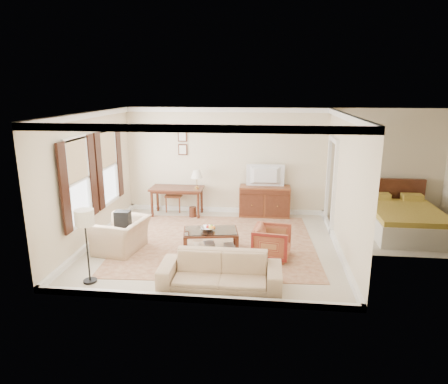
% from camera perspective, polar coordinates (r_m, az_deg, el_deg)
% --- Properties ---
extents(room_shell, '(5.51, 5.01, 2.91)m').
position_cam_1_polar(room_shell, '(8.38, -1.60, 8.28)').
color(room_shell, beige).
rests_on(room_shell, ground).
extents(annex_bedroom, '(3.00, 2.70, 2.90)m').
position_cam_1_polar(annex_bedroom, '(10.44, 24.74, -3.79)').
color(annex_bedroom, beige).
rests_on(annex_bedroom, ground).
extents(window_front, '(0.12, 1.56, 1.80)m').
position_cam_1_polar(window_front, '(8.68, -20.18, 1.42)').
color(window_front, '#CCB284').
rests_on(window_front, room_shell).
extents(window_rear, '(0.12, 1.56, 1.80)m').
position_cam_1_polar(window_rear, '(10.10, -16.21, 3.52)').
color(window_rear, '#CCB284').
rests_on(window_rear, room_shell).
extents(doorway, '(0.10, 1.12, 2.25)m').
position_cam_1_polar(doorway, '(10.15, 15.01, 0.90)').
color(doorway, white).
rests_on(doorway, room_shell).
extents(rug, '(4.58, 3.99, 0.01)m').
position_cam_1_polar(rug, '(9.10, -1.20, -7.25)').
color(rug, brown).
rests_on(rug, room_shell).
extents(writing_desk, '(1.42, 0.71, 0.78)m').
position_cam_1_polar(writing_desk, '(10.93, -6.74, 0.09)').
color(writing_desk, '#4F2416').
rests_on(writing_desk, room_shell).
extents(desk_chair, '(0.47, 0.47, 1.05)m').
position_cam_1_polar(desk_chair, '(11.33, -7.15, -0.14)').
color(desk_chair, brown).
rests_on(desk_chair, room_shell).
extents(desk_lamp, '(0.32, 0.32, 0.50)m').
position_cam_1_polar(desk_lamp, '(10.73, -3.91, 1.87)').
color(desk_lamp, silver).
rests_on(desk_lamp, writing_desk).
extents(framed_prints, '(0.25, 0.04, 0.68)m').
position_cam_1_polar(framed_prints, '(11.07, -5.94, 7.02)').
color(framed_prints, '#4F2416').
rests_on(framed_prints, room_shell).
extents(sideboard, '(1.35, 0.52, 0.83)m').
position_cam_1_polar(sideboard, '(10.88, 5.82, -1.32)').
color(sideboard, brown).
rests_on(sideboard, room_shell).
extents(tv, '(0.97, 0.56, 0.13)m').
position_cam_1_polar(tv, '(10.65, 5.94, 3.31)').
color(tv, black).
rests_on(tv, sideboard).
extents(coffee_table, '(1.24, 0.86, 0.48)m').
position_cam_1_polar(coffee_table, '(8.53, -1.92, -6.16)').
color(coffee_table, '#4F2416').
rests_on(coffee_table, room_shell).
extents(fruit_bowl, '(0.42, 0.42, 0.10)m').
position_cam_1_polar(fruit_bowl, '(8.46, -2.37, -5.15)').
color(fruit_bowl, silver).
rests_on(fruit_bowl, coffee_table).
extents(book_a, '(0.28, 0.13, 0.38)m').
position_cam_1_polar(book_a, '(8.58, -2.84, -7.36)').
color(book_a, brown).
rests_on(book_a, coffee_table).
extents(book_b, '(0.28, 0.08, 0.38)m').
position_cam_1_polar(book_b, '(8.49, 0.00, -7.61)').
color(book_b, brown).
rests_on(book_b, coffee_table).
extents(striped_armchair, '(0.78, 0.82, 0.75)m').
position_cam_1_polar(striped_armchair, '(8.27, 6.87, -6.94)').
color(striped_armchair, maroon).
rests_on(striped_armchair, room_shell).
extents(club_armchair, '(0.87, 1.19, 0.95)m').
position_cam_1_polar(club_armchair, '(8.82, -14.49, -5.23)').
color(club_armchair, '#CEB08B').
rests_on(club_armchair, room_shell).
extents(backpack, '(0.26, 0.35, 0.40)m').
position_cam_1_polar(backpack, '(8.74, -14.27, -3.69)').
color(backpack, black).
rests_on(backpack, club_armchair).
extents(sofa, '(2.12, 0.63, 0.83)m').
position_cam_1_polar(sofa, '(7.02, -0.52, -10.59)').
color(sofa, '#CEB08B').
rests_on(sofa, room_shell).
extents(floor_lamp, '(0.34, 0.34, 1.37)m').
position_cam_1_polar(floor_lamp, '(7.37, -19.27, -4.18)').
color(floor_lamp, black).
rests_on(floor_lamp, room_shell).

